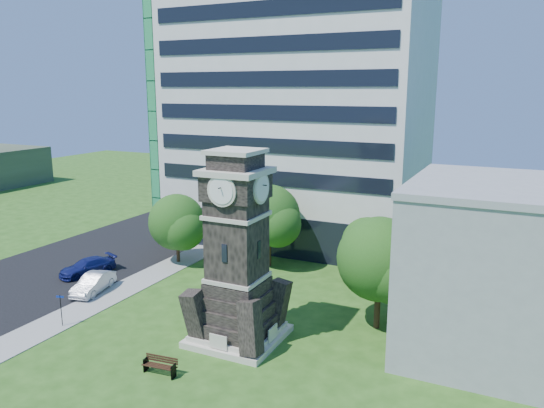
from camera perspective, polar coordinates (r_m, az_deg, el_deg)
The scene contains 15 objects.
ground at distance 35.18m, azimuth -9.69°, elevation -14.47°, with size 160.00×160.00×0.00m, color #275017.
sidewalk at distance 44.26m, azimuth -16.11°, elevation -9.00°, with size 3.00×70.00×0.06m, color gray.
street at distance 50.09m, azimuth -23.46°, elevation -7.06°, with size 14.00×80.00×0.02m, color black.
clock_tower at distance 33.20m, azimuth -3.76°, elevation -6.10°, with size 5.40×5.40×12.22m.
office_tall at distance 55.68m, azimuth 2.70°, elevation 10.74°, with size 26.20×15.11×28.60m.
office_low at distance 35.05m, azimuth 26.85°, elevation -6.58°, with size 15.20×12.20×10.40m.
car_street_mid at distance 44.45m, azimuth -18.66°, elevation -8.09°, with size 1.57×4.51×1.49m, color #B1B3B9.
car_street_north at distance 48.73m, azimuth -19.24°, elevation -6.39°, with size 1.97×4.83×1.40m, color navy.
car_east_lot at distance 33.14m, azimuth 19.39°, elevation -15.58°, with size 2.12×4.59×1.27m, color #55555B.
park_bench at distance 31.78m, azimuth -11.93°, elevation -16.55°, with size 2.03×0.54×1.05m.
street_sign at distance 38.91m, azimuth -21.76°, elevation -10.23°, with size 0.54×0.05×2.27m.
tree_nw at distance 49.16m, azimuth -10.12°, elevation -2.10°, with size 5.67×5.16×6.40m.
tree_nc at distance 47.11m, azimuth -0.23°, elevation -1.47°, with size 6.08×5.52×7.47m.
tree_ne at distance 44.12m, azimuth 10.28°, elevation -4.29°, with size 4.60×4.19×5.53m.
tree_east at distance 35.60m, azimuth 11.58°, elevation -6.13°, with size 6.15×5.59×7.64m.
Camera 1 is at (18.57, -25.39, 15.77)m, focal length 35.00 mm.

